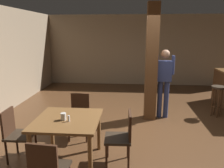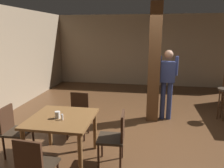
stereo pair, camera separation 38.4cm
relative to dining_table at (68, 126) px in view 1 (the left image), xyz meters
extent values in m
plane|color=#4C301C|center=(1.63, 1.24, -0.66)|extent=(10.80, 10.80, 0.00)
cube|color=gray|center=(1.63, 5.74, 0.74)|extent=(8.00, 0.10, 2.80)
cube|color=brown|center=(1.50, 2.05, 0.74)|extent=(0.28, 0.28, 2.80)
cube|color=brown|center=(0.00, 0.00, 0.10)|extent=(1.03, 1.03, 0.04)
cylinder|color=brown|center=(0.44, 0.44, -0.29)|extent=(0.07, 0.07, 0.74)
cylinder|color=brown|center=(-0.44, 0.44, -0.29)|extent=(0.07, 0.07, 0.74)
cylinder|color=brown|center=(0.44, -0.44, -0.29)|extent=(0.07, 0.07, 0.74)
cylinder|color=brown|center=(-0.44, -0.44, -0.29)|extent=(0.07, 0.07, 0.74)
cube|color=#2D2319|center=(-0.02, 0.85, -0.21)|extent=(0.43, 0.43, 0.04)
cube|color=#382114|center=(-0.03, 1.04, 0.02)|extent=(0.38, 0.05, 0.45)
cylinder|color=#382114|center=(0.16, 0.68, -0.43)|extent=(0.04, 0.04, 0.43)
cylinder|color=#382114|center=(-0.19, 0.67, -0.43)|extent=(0.04, 0.04, 0.43)
cylinder|color=#382114|center=(0.15, 1.03, -0.43)|extent=(0.04, 0.04, 0.43)
cylinder|color=#382114|center=(-0.20, 1.02, -0.43)|extent=(0.04, 0.04, 0.43)
cube|color=#2D2319|center=(-0.82, 0.00, -0.21)|extent=(0.43, 0.43, 0.04)
cube|color=#382114|center=(-1.01, -0.01, 0.02)|extent=(0.05, 0.38, 0.45)
cylinder|color=#382114|center=(-0.65, 0.18, -0.43)|extent=(0.04, 0.04, 0.43)
cylinder|color=#382114|center=(-0.64, -0.17, -0.43)|extent=(0.04, 0.04, 0.43)
cylinder|color=#382114|center=(-1.00, 0.17, -0.43)|extent=(0.04, 0.04, 0.43)
cylinder|color=#382114|center=(-0.99, -0.18, -0.43)|extent=(0.04, 0.04, 0.43)
cube|color=#2D2319|center=(0.81, 0.02, -0.21)|extent=(0.44, 0.44, 0.04)
cube|color=#382114|center=(1.00, 0.03, 0.02)|extent=(0.05, 0.38, 0.45)
cylinder|color=#382114|center=(0.65, -0.16, -0.43)|extent=(0.04, 0.04, 0.43)
cylinder|color=#382114|center=(0.63, 0.19, -0.43)|extent=(0.04, 0.04, 0.43)
cylinder|color=#382114|center=(1.00, -0.14, -0.43)|extent=(0.04, 0.04, 0.43)
cylinder|color=#382114|center=(0.98, 0.20, -0.43)|extent=(0.04, 0.04, 0.43)
cube|color=#382114|center=(0.00, -1.05, 0.02)|extent=(0.38, 0.07, 0.45)
cylinder|color=beige|center=(-0.05, -0.05, 0.18)|extent=(0.09, 0.09, 0.11)
cylinder|color=silver|center=(0.05, -0.10, 0.17)|extent=(0.03, 0.03, 0.10)
cube|color=navy|center=(1.84, 2.14, 0.54)|extent=(0.35, 0.21, 0.50)
sphere|color=#997056|center=(1.84, 2.14, 0.96)|extent=(0.22, 0.22, 0.21)
cylinder|color=navy|center=(1.92, 2.14, -0.18)|extent=(0.12, 0.12, 0.95)
cylinder|color=navy|center=(1.76, 2.14, -0.18)|extent=(0.12, 0.12, 0.95)
cylinder|color=navy|center=(2.03, 2.13, 0.69)|extent=(0.08, 0.08, 0.46)
cylinder|color=navy|center=(1.64, 2.15, 0.69)|extent=(0.08, 0.08, 0.46)
cylinder|color=#2D2319|center=(3.23, 2.31, 0.12)|extent=(0.33, 0.33, 0.05)
torus|color=#422816|center=(3.23, 2.31, -0.39)|extent=(0.24, 0.24, 0.02)
cylinder|color=#422816|center=(3.23, 2.42, -0.28)|extent=(0.03, 0.03, 0.75)
cylinder|color=#422816|center=(3.23, 2.21, -0.28)|extent=(0.03, 0.03, 0.75)
cylinder|color=#422816|center=(3.34, 2.31, -0.28)|extent=(0.03, 0.03, 0.75)
cylinder|color=#422816|center=(3.12, 2.31, -0.28)|extent=(0.03, 0.03, 0.75)
camera|label=1|loc=(0.99, -3.21, 1.49)|focal=35.00mm
camera|label=2|loc=(1.37, -3.16, 1.49)|focal=35.00mm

